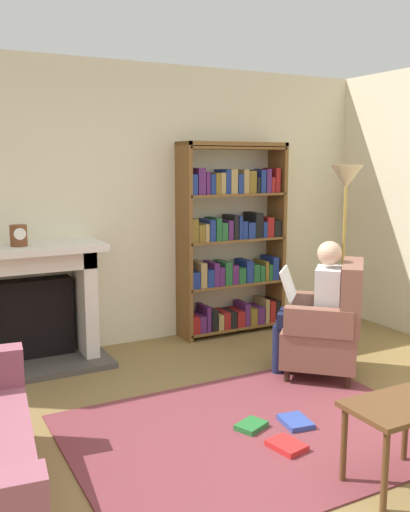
# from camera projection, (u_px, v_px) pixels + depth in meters

# --- Properties ---
(ground) EXTENTS (14.00, 14.00, 0.00)m
(ground) POSITION_uv_depth(u_px,v_px,m) (282.00, 453.00, 3.50)
(ground) COLOR olive
(back_wall) EXTENTS (5.60, 0.10, 2.70)m
(back_wall) POSITION_uv_depth(u_px,v_px,m) (131.00, 206.00, 5.50)
(back_wall) COLOR beige
(back_wall) RESTS_ON ground
(area_rug) EXTENTS (2.40, 1.80, 0.01)m
(area_rug) POSITION_uv_depth(u_px,v_px,m) (255.00, 432.00, 3.76)
(area_rug) COLOR brown
(area_rug) RESTS_ON ground
(fireplace) EXTENTS (1.36, 0.64, 1.08)m
(fireplace) POSITION_uv_depth(u_px,v_px,m) (25.00, 302.00, 4.91)
(fireplace) COLOR #4C4742
(fireplace) RESTS_ON ground
(mantel_clock) EXTENTS (0.14, 0.14, 0.18)m
(mantel_clock) POSITION_uv_depth(u_px,v_px,m) (19.00, 236.00, 4.71)
(mantel_clock) COLOR brown
(mantel_clock) RESTS_ON fireplace
(bookshelf) EXTENTS (1.14, 0.32, 1.97)m
(bookshelf) POSITION_uv_depth(u_px,v_px,m) (233.00, 242.00, 5.85)
(bookshelf) COLOR brown
(bookshelf) RESTS_ON ground
(armchair_reading) EXTENTS (0.89, 0.89, 0.97)m
(armchair_reading) POSITION_uv_depth(u_px,v_px,m) (329.00, 326.00, 4.71)
(armchair_reading) COLOR #331E14
(armchair_reading) RESTS_ON ground
(seated_reader) EXTENTS (0.58, 0.58, 1.14)m
(seated_reader) POSITION_uv_depth(u_px,v_px,m) (315.00, 302.00, 4.71)
(seated_reader) COLOR silver
(seated_reader) RESTS_ON ground
(side_table) EXTENTS (0.56, 0.39, 0.48)m
(side_table) POSITION_uv_depth(u_px,v_px,m) (398.00, 417.00, 3.10)
(side_table) COLOR brown
(side_table) RESTS_ON ground
(scattered_books) EXTENTS (0.53, 0.56, 0.04)m
(scattered_books) POSITION_uv_depth(u_px,v_px,m) (280.00, 431.00, 3.73)
(scattered_books) COLOR #267233
(scattered_books) RESTS_ON area_rug
(floor_lamp) EXTENTS (0.32, 0.32, 1.74)m
(floor_lamp) POSITION_uv_depth(u_px,v_px,m) (346.00, 192.00, 5.55)
(floor_lamp) COLOR #B7933F
(floor_lamp) RESTS_ON ground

